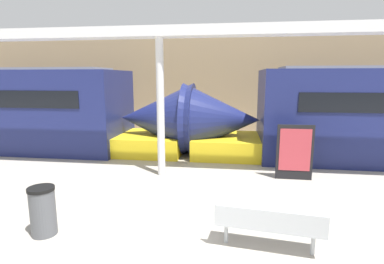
# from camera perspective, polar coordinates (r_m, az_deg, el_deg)

# --- Properties ---
(station_wall) EXTENTS (56.00, 0.20, 5.00)m
(station_wall) POSITION_cam_1_polar(r_m,az_deg,el_deg) (15.77, 5.41, 9.08)
(station_wall) COLOR #9E8460
(station_wall) RESTS_ON ground_plane
(train_right) EXTENTS (15.11, 2.93, 3.20)m
(train_right) POSITION_cam_1_polar(r_m,az_deg,el_deg) (14.28, -31.79, 3.44)
(train_right) COLOR navy
(train_right) RESTS_ON ground_plane
(bench_near) EXTENTS (1.81, 0.66, 0.76)m
(bench_near) POSITION_cam_1_polar(r_m,az_deg,el_deg) (5.27, 14.40, -16.64)
(bench_near) COLOR #ADB2B7
(bench_near) RESTS_ON ground_plane
(trash_bin) EXTENTS (0.46, 0.46, 0.90)m
(trash_bin) POSITION_cam_1_polar(r_m,az_deg,el_deg) (6.22, -26.54, -13.29)
(trash_bin) COLOR #4C4F54
(trash_bin) RESTS_ON ground_plane
(poster_board) EXTENTS (0.99, 0.07, 1.56)m
(poster_board) POSITION_cam_1_polar(r_m,az_deg,el_deg) (8.82, 18.97, -3.65)
(poster_board) COLOR black
(poster_board) RESTS_ON ground_plane
(support_column_near) EXTENTS (0.22, 0.22, 3.91)m
(support_column_near) POSITION_cam_1_polar(r_m,az_deg,el_deg) (8.59, -6.02, 4.43)
(support_column_near) COLOR silver
(support_column_near) RESTS_ON ground_plane
(canopy_beam) EXTENTS (28.00, 0.60, 0.28)m
(canopy_beam) POSITION_cam_1_polar(r_m,az_deg,el_deg) (8.63, -6.29, 18.40)
(canopy_beam) COLOR silver
(canopy_beam) RESTS_ON support_column_near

